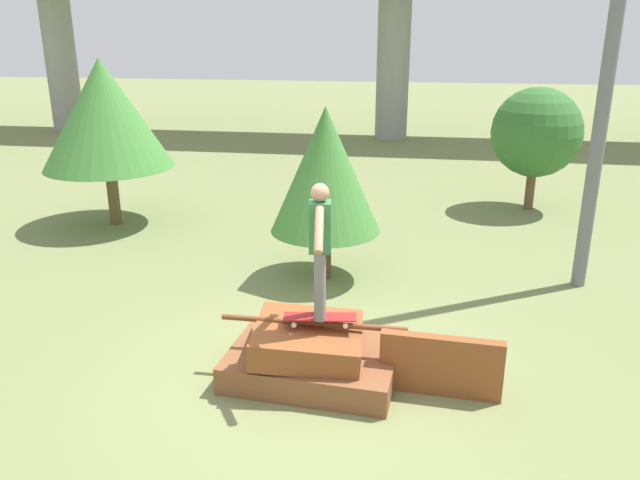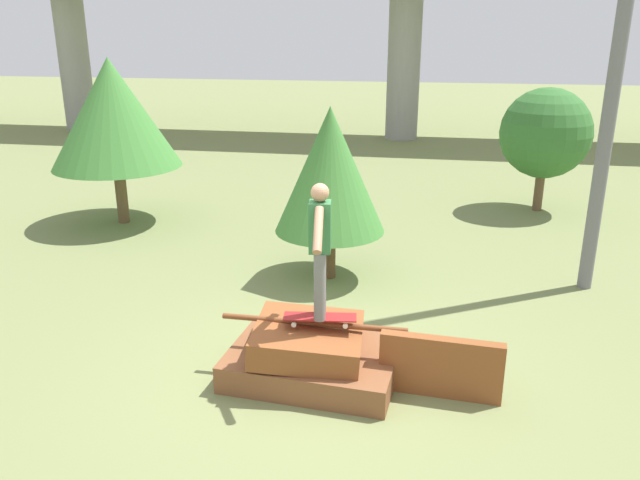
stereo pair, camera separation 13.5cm
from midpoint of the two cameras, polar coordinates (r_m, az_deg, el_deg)
name	(u,v)px [view 2 (the right image)]	position (r m, az deg, el deg)	size (l,w,h in m)	color
ground_plane	(313,375)	(7.08, -0.05, -12.20)	(80.00, 80.00, 0.00)	olive
scrap_pile	(312,354)	(6.94, -0.20, -10.41)	(2.03, 1.43, 0.66)	brown
scrap_plank_loose	(440,367)	(6.70, 11.54, -11.31)	(1.27, 0.22, 0.66)	brown
skateboard	(320,317)	(6.66, 0.59, -7.10)	(0.79, 0.30, 0.09)	maroon
skater	(320,243)	(6.34, 0.61, -0.29)	(0.24, 1.08, 1.45)	slate
tree_behind_left	(330,171)	(9.16, 1.35, 6.37)	(1.64, 1.64, 2.61)	brown
tree_behind_right	(545,133)	(13.65, 20.19, 9.13)	(1.83, 1.83, 2.54)	brown
tree_mid_back	(113,113)	(12.51, -18.11, 10.95)	(2.43, 2.43, 3.15)	brown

